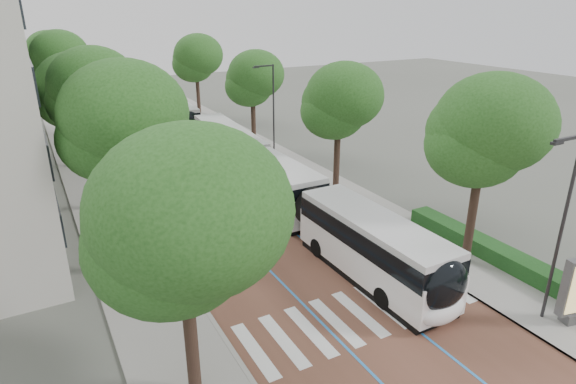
% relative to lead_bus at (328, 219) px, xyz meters
% --- Properties ---
extents(ground, '(160.00, 160.00, 0.00)m').
position_rel_lead_bus_xyz_m(ground, '(-2.45, -7.00, -1.63)').
color(ground, '#51544C').
rests_on(ground, ground).
extents(road, '(11.00, 140.00, 0.02)m').
position_rel_lead_bus_xyz_m(road, '(-2.45, 33.00, -1.62)').
color(road, brown).
rests_on(road, ground).
extents(sidewalk_left, '(4.00, 140.00, 0.12)m').
position_rel_lead_bus_xyz_m(sidewalk_left, '(-9.95, 33.00, -1.57)').
color(sidewalk_left, gray).
rests_on(sidewalk_left, ground).
extents(sidewalk_right, '(4.00, 140.00, 0.12)m').
position_rel_lead_bus_xyz_m(sidewalk_right, '(5.05, 33.00, -1.57)').
color(sidewalk_right, gray).
rests_on(sidewalk_right, ground).
extents(kerb_left, '(0.20, 140.00, 0.14)m').
position_rel_lead_bus_xyz_m(kerb_left, '(-8.05, 33.00, -1.57)').
color(kerb_left, gray).
rests_on(kerb_left, ground).
extents(kerb_right, '(0.20, 140.00, 0.14)m').
position_rel_lead_bus_xyz_m(kerb_right, '(3.15, 33.00, -1.57)').
color(kerb_right, gray).
rests_on(kerb_right, ground).
extents(zebra_crossing, '(10.55, 3.60, 0.01)m').
position_rel_lead_bus_xyz_m(zebra_crossing, '(-2.25, -6.00, -1.60)').
color(zebra_crossing, silver).
rests_on(zebra_crossing, ground).
extents(lane_line_left, '(0.12, 126.00, 0.01)m').
position_rel_lead_bus_xyz_m(lane_line_left, '(-4.05, 33.00, -1.60)').
color(lane_line_left, '#287ACA').
rests_on(lane_line_left, road).
extents(lane_line_right, '(0.12, 126.00, 0.01)m').
position_rel_lead_bus_xyz_m(lane_line_right, '(-0.85, 33.00, -1.60)').
color(lane_line_right, '#287ACA').
rests_on(lane_line_right, road).
extents(hedge, '(1.20, 14.00, 0.80)m').
position_rel_lead_bus_xyz_m(hedge, '(6.65, -7.00, -1.11)').
color(hedge, '#143C15').
rests_on(hedge, sidewalk_right).
extents(streetlight_near, '(1.82, 0.20, 8.00)m').
position_rel_lead_bus_xyz_m(streetlight_near, '(4.17, -10.00, 3.19)').
color(streetlight_near, '#2B2B2D').
rests_on(streetlight_near, sidewalk_right).
extents(streetlight_far, '(1.82, 0.20, 8.00)m').
position_rel_lead_bus_xyz_m(streetlight_far, '(4.17, 15.00, 3.19)').
color(streetlight_far, '#2B2B2D').
rests_on(streetlight_far, sidewalk_right).
extents(lamp_post_left, '(0.14, 0.14, 8.00)m').
position_rel_lead_bus_xyz_m(lamp_post_left, '(-8.55, 1.00, 2.49)').
color(lamp_post_left, '#2B2B2D').
rests_on(lamp_post_left, sidewalk_left).
extents(trees_left, '(6.19, 60.79, 9.83)m').
position_rel_lead_bus_xyz_m(trees_left, '(-9.95, 16.76, 5.17)').
color(trees_left, black).
rests_on(trees_left, ground).
extents(trees_right, '(5.81, 47.67, 9.13)m').
position_rel_lead_bus_xyz_m(trees_right, '(5.25, 15.91, 4.71)').
color(trees_right, black).
rests_on(trees_right, ground).
extents(lead_bus, '(2.69, 18.42, 3.20)m').
position_rel_lead_bus_xyz_m(lead_bus, '(0.00, 0.00, 0.00)').
color(lead_bus, black).
rests_on(lead_bus, ground).
extents(bus_queued_0, '(3.25, 12.52, 3.20)m').
position_rel_lead_bus_xyz_m(bus_queued_0, '(0.63, 15.46, -0.00)').
color(bus_queued_0, white).
rests_on(bus_queued_0, ground).
extents(bus_queued_1, '(3.09, 12.50, 3.20)m').
position_rel_lead_bus_xyz_m(bus_queued_1, '(0.14, 29.59, -0.00)').
color(bus_queued_1, white).
rests_on(bus_queued_1, ground).
extents(bus_queued_2, '(2.67, 12.43, 3.20)m').
position_rel_lead_bus_xyz_m(bus_queued_2, '(0.25, 42.96, -0.00)').
color(bus_queued_2, white).
rests_on(bus_queued_2, ground).
extents(bus_queued_3, '(2.63, 12.42, 3.20)m').
position_rel_lead_bus_xyz_m(bus_queued_3, '(-0.21, 55.47, -0.00)').
color(bus_queued_3, white).
rests_on(bus_queued_3, ground).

